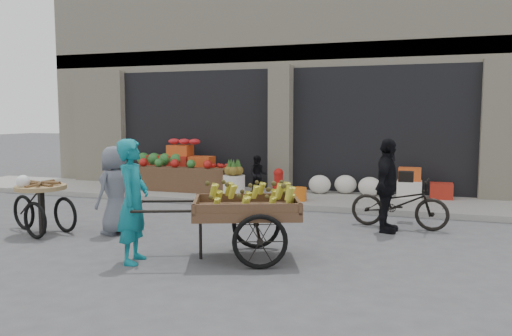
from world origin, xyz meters
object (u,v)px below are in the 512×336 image
(fire_hydrant, at_px, (278,183))
(cyclist, at_px, (387,186))
(tricycle_cart, at_px, (41,201))
(orange_bucket, at_px, (299,194))
(vendor_grey, at_px, (115,190))
(seated_person, at_px, (258,175))
(pineapple_bin, at_px, (234,186))
(bicycle, at_px, (399,203))
(vendor_woman, at_px, (133,201))
(banana_cart, at_px, (243,205))

(fire_hydrant, relative_size, cyclist, 0.44)
(fire_hydrant, xyz_separation_m, tricycle_cart, (-3.09, -3.99, 0.06))
(orange_bucket, xyz_separation_m, tricycle_cart, (-3.59, -3.94, 0.30))
(fire_hydrant, relative_size, vendor_grey, 0.47)
(seated_person, distance_m, tricycle_cart, 5.22)
(pineapple_bin, relative_size, bicycle, 0.30)
(cyclist, bearing_deg, orange_bucket, 52.24)
(pineapple_bin, xyz_separation_m, fire_hydrant, (1.10, -0.05, 0.13))
(fire_hydrant, relative_size, tricycle_cart, 0.49)
(fire_hydrant, relative_size, bicycle, 0.41)
(tricycle_cart, bearing_deg, pineapple_bin, 79.94)
(vendor_woman, bearing_deg, seated_person, -12.70)
(fire_hydrant, height_order, seated_person, seated_person)
(seated_person, height_order, banana_cart, seated_person)
(orange_bucket, height_order, cyclist, cyclist)
(orange_bucket, height_order, tricycle_cart, tricycle_cart)
(seated_person, distance_m, cyclist, 4.17)
(tricycle_cart, bearing_deg, cyclist, 35.62)
(fire_hydrant, bearing_deg, vendor_woman, -97.70)
(orange_bucket, relative_size, cyclist, 0.20)
(seated_person, height_order, vendor_grey, vendor_grey)
(orange_bucket, bearing_deg, cyclist, -44.40)
(vendor_woman, relative_size, bicycle, 0.99)
(banana_cart, bearing_deg, vendor_grey, 143.16)
(pineapple_bin, bearing_deg, orange_bucket, -3.58)
(seated_person, bearing_deg, fire_hydrant, -52.88)
(banana_cart, height_order, vendor_woman, vendor_woman)
(seated_person, height_order, bicycle, seated_person)
(vendor_woman, relative_size, vendor_grey, 1.13)
(fire_hydrant, xyz_separation_m, cyclist, (2.51, -2.01, 0.31))
(orange_bucket, distance_m, vendor_woman, 5.08)
(vendor_woman, xyz_separation_m, bicycle, (3.38, 3.34, -0.40))
(bicycle, bearing_deg, pineapple_bin, 73.03)
(fire_hydrant, bearing_deg, pineapple_bin, 177.40)
(pineapple_bin, bearing_deg, vendor_woman, -85.10)
(orange_bucket, height_order, banana_cart, banana_cart)
(pineapple_bin, xyz_separation_m, seated_person, (0.40, 0.60, 0.21))
(cyclist, bearing_deg, fire_hydrant, 57.85)
(fire_hydrant, height_order, orange_bucket, fire_hydrant)
(pineapple_bin, xyz_separation_m, tricycle_cart, (-1.99, -4.04, 0.20))
(banana_cart, height_order, bicycle, banana_cart)
(fire_hydrant, height_order, vendor_grey, vendor_grey)
(fire_hydrant, bearing_deg, banana_cart, -80.95)
(seated_person, bearing_deg, banana_cart, -84.40)
(orange_bucket, bearing_deg, bicycle, -35.34)
(pineapple_bin, distance_m, banana_cart, 4.74)
(pineapple_bin, relative_size, fire_hydrant, 0.73)
(seated_person, bearing_deg, bicycle, -43.61)
(orange_bucket, distance_m, banana_cart, 4.30)
(pineapple_bin, bearing_deg, seated_person, 56.31)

